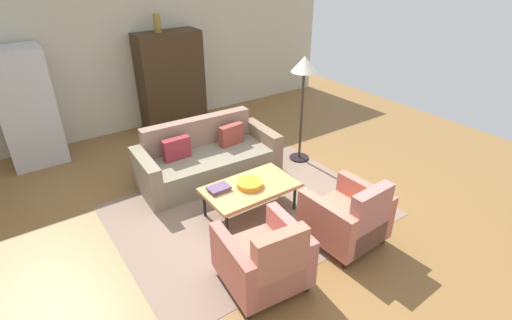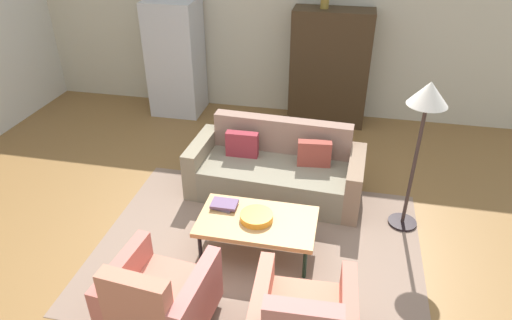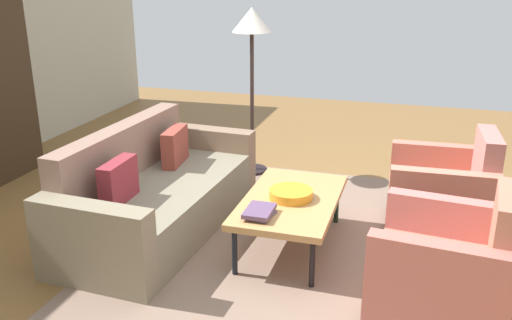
# 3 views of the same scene
# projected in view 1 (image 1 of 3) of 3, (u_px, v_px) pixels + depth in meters

# --- Properties ---
(ground_plane) EXTENTS (10.55, 10.55, 0.00)m
(ground_plane) POSITION_uv_depth(u_px,v_px,m) (247.00, 219.00, 5.15)
(ground_plane) COLOR brown
(wall_back) EXTENTS (8.79, 0.12, 2.80)m
(wall_back) POSITION_uv_depth(u_px,v_px,m) (131.00, 55.00, 7.20)
(wall_back) COLOR beige
(wall_back) RESTS_ON ground
(area_rug) EXTENTS (3.40, 2.60, 0.01)m
(area_rug) POSITION_uv_depth(u_px,v_px,m) (248.00, 210.00, 5.31)
(area_rug) COLOR #7F6757
(area_rug) RESTS_ON ground
(couch) EXTENTS (2.14, 1.01, 0.86)m
(couch) POSITION_uv_depth(u_px,v_px,m) (207.00, 159.00, 6.00)
(couch) COLOR gray
(couch) RESTS_ON ground
(coffee_table) EXTENTS (1.20, 0.70, 0.42)m
(coffee_table) POSITION_uv_depth(u_px,v_px,m) (250.00, 188.00, 5.10)
(coffee_table) COLOR black
(coffee_table) RESTS_ON ground
(armchair_left) EXTENTS (0.88, 0.88, 0.88)m
(armchair_left) POSITION_uv_depth(u_px,v_px,m) (266.00, 261.00, 3.97)
(armchair_left) COLOR #37221E
(armchair_left) RESTS_ON ground
(armchair_right) EXTENTS (0.84, 0.84, 0.88)m
(armchair_right) POSITION_uv_depth(u_px,v_px,m) (349.00, 219.00, 4.58)
(armchair_right) COLOR #37281E
(armchair_right) RESTS_ON ground
(fruit_bowl) EXTENTS (0.34, 0.34, 0.07)m
(fruit_bowl) POSITION_uv_depth(u_px,v_px,m) (250.00, 184.00, 5.06)
(fruit_bowl) COLOR orange
(fruit_bowl) RESTS_ON coffee_table
(book_stack) EXTENTS (0.28, 0.22, 0.05)m
(book_stack) POSITION_uv_depth(u_px,v_px,m) (219.00, 188.00, 4.98)
(book_stack) COLOR #5B516B
(book_stack) RESTS_ON coffee_table
(cabinet) EXTENTS (1.20, 0.51, 1.80)m
(cabinet) POSITION_uv_depth(u_px,v_px,m) (171.00, 80.00, 7.49)
(cabinet) COLOR #392917
(cabinet) RESTS_ON ground
(vase_tall) EXTENTS (0.12, 0.12, 0.32)m
(vase_tall) POSITION_uv_depth(u_px,v_px,m) (157.00, 23.00, 6.90)
(vase_tall) COLOR olive
(vase_tall) RESTS_ON cabinet
(refrigerator) EXTENTS (0.80, 0.73, 1.85)m
(refrigerator) POSITION_uv_depth(u_px,v_px,m) (26.00, 108.00, 6.14)
(refrigerator) COLOR #B7BABF
(refrigerator) RESTS_ON ground
(floor_lamp) EXTENTS (0.40, 0.40, 1.72)m
(floor_lamp) POSITION_uv_depth(u_px,v_px,m) (304.00, 74.00, 5.94)
(floor_lamp) COLOR black
(floor_lamp) RESTS_ON ground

